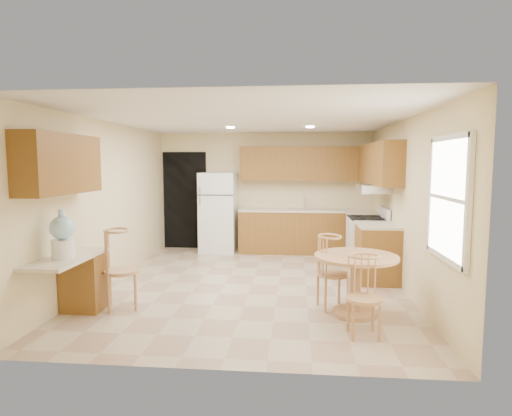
# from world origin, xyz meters

# --- Properties ---
(floor) EXTENTS (5.50, 5.50, 0.00)m
(floor) POSITION_xyz_m (0.00, 0.00, 0.00)
(floor) COLOR tan
(floor) RESTS_ON ground
(ceiling) EXTENTS (4.50, 5.50, 0.02)m
(ceiling) POSITION_xyz_m (0.00, 0.00, 2.50)
(ceiling) COLOR white
(ceiling) RESTS_ON wall_back
(wall_back) EXTENTS (4.50, 0.02, 2.50)m
(wall_back) POSITION_xyz_m (0.00, 2.75, 1.25)
(wall_back) COLOR beige
(wall_back) RESTS_ON floor
(wall_front) EXTENTS (4.50, 0.02, 2.50)m
(wall_front) POSITION_xyz_m (0.00, -2.75, 1.25)
(wall_front) COLOR beige
(wall_front) RESTS_ON floor
(wall_left) EXTENTS (0.02, 5.50, 2.50)m
(wall_left) POSITION_xyz_m (-2.25, 0.00, 1.25)
(wall_left) COLOR beige
(wall_left) RESTS_ON floor
(wall_right) EXTENTS (0.02, 5.50, 2.50)m
(wall_right) POSITION_xyz_m (2.25, 0.00, 1.25)
(wall_right) COLOR beige
(wall_right) RESTS_ON floor
(doorway) EXTENTS (0.90, 0.02, 2.10)m
(doorway) POSITION_xyz_m (-1.75, 2.73, 1.05)
(doorway) COLOR black
(doorway) RESTS_ON floor
(base_cab_back) EXTENTS (2.75, 0.60, 0.87)m
(base_cab_back) POSITION_xyz_m (0.88, 2.45, 0.43)
(base_cab_back) COLOR brown
(base_cab_back) RESTS_ON floor
(counter_back) EXTENTS (2.75, 0.63, 0.04)m
(counter_back) POSITION_xyz_m (0.88, 2.45, 0.89)
(counter_back) COLOR beige
(counter_back) RESTS_ON base_cab_back
(base_cab_right_a) EXTENTS (0.60, 0.59, 0.87)m
(base_cab_right_a) POSITION_xyz_m (1.95, 1.85, 0.43)
(base_cab_right_a) COLOR brown
(base_cab_right_a) RESTS_ON floor
(counter_right_a) EXTENTS (0.63, 0.59, 0.04)m
(counter_right_a) POSITION_xyz_m (1.95, 1.85, 0.89)
(counter_right_a) COLOR beige
(counter_right_a) RESTS_ON base_cab_right_a
(base_cab_right_b) EXTENTS (0.60, 0.80, 0.87)m
(base_cab_right_b) POSITION_xyz_m (1.95, 0.40, 0.43)
(base_cab_right_b) COLOR brown
(base_cab_right_b) RESTS_ON floor
(counter_right_b) EXTENTS (0.63, 0.80, 0.04)m
(counter_right_b) POSITION_xyz_m (1.95, 0.40, 0.89)
(counter_right_b) COLOR beige
(counter_right_b) RESTS_ON base_cab_right_b
(upper_cab_back) EXTENTS (2.75, 0.33, 0.70)m
(upper_cab_back) POSITION_xyz_m (0.88, 2.58, 1.85)
(upper_cab_back) COLOR brown
(upper_cab_back) RESTS_ON wall_back
(upper_cab_right) EXTENTS (0.33, 2.42, 0.70)m
(upper_cab_right) POSITION_xyz_m (2.08, 1.21, 1.85)
(upper_cab_right) COLOR brown
(upper_cab_right) RESTS_ON wall_right
(upper_cab_left) EXTENTS (0.33, 1.40, 0.70)m
(upper_cab_left) POSITION_xyz_m (-2.08, -1.60, 1.85)
(upper_cab_left) COLOR brown
(upper_cab_left) RESTS_ON wall_left
(sink) EXTENTS (0.78, 0.44, 0.01)m
(sink) POSITION_xyz_m (0.85, 2.45, 0.91)
(sink) COLOR silver
(sink) RESTS_ON counter_back
(range_hood) EXTENTS (0.50, 0.76, 0.14)m
(range_hood) POSITION_xyz_m (2.00, 1.18, 1.42)
(range_hood) COLOR silver
(range_hood) RESTS_ON upper_cab_right
(desk_pedestal) EXTENTS (0.48, 0.42, 0.72)m
(desk_pedestal) POSITION_xyz_m (-2.00, -1.32, 0.36)
(desk_pedestal) COLOR brown
(desk_pedestal) RESTS_ON floor
(desk_top) EXTENTS (0.50, 1.20, 0.04)m
(desk_top) POSITION_xyz_m (-2.00, -1.70, 0.75)
(desk_top) COLOR beige
(desk_top) RESTS_ON desk_pedestal
(window) EXTENTS (0.06, 1.12, 1.30)m
(window) POSITION_xyz_m (2.23, -1.85, 1.50)
(window) COLOR white
(window) RESTS_ON wall_right
(can_light_a) EXTENTS (0.14, 0.14, 0.02)m
(can_light_a) POSITION_xyz_m (-0.50, 1.20, 2.48)
(can_light_a) COLOR white
(can_light_a) RESTS_ON ceiling
(can_light_b) EXTENTS (0.14, 0.14, 0.02)m
(can_light_b) POSITION_xyz_m (0.90, 1.20, 2.48)
(can_light_b) COLOR white
(can_light_b) RESTS_ON ceiling
(refrigerator) EXTENTS (0.73, 0.71, 1.66)m
(refrigerator) POSITION_xyz_m (-0.95, 2.40, 0.83)
(refrigerator) COLOR white
(refrigerator) RESTS_ON floor
(stove) EXTENTS (0.65, 0.76, 1.09)m
(stove) POSITION_xyz_m (1.92, 1.18, 0.47)
(stove) COLOR white
(stove) RESTS_ON floor
(dining_table) EXTENTS (1.01, 1.01, 0.75)m
(dining_table) POSITION_xyz_m (1.40, -1.20, 0.49)
(dining_table) COLOR tan
(dining_table) RESTS_ON floor
(chair_table_a) EXTENTS (0.41, 0.53, 0.93)m
(chair_table_a) POSITION_xyz_m (1.15, -1.04, 0.57)
(chair_table_a) COLOR tan
(chair_table_a) RESTS_ON floor
(chair_table_b) EXTENTS (0.39, 0.39, 0.87)m
(chair_table_b) POSITION_xyz_m (1.40, -1.94, 0.53)
(chair_table_b) COLOR tan
(chair_table_b) RESTS_ON floor
(chair_desk) EXTENTS (0.45, 0.58, 1.01)m
(chair_desk) POSITION_xyz_m (-1.55, -1.30, 0.62)
(chair_desk) COLOR tan
(chair_desk) RESTS_ON floor
(water_crock) EXTENTS (0.27, 0.27, 0.57)m
(water_crock) POSITION_xyz_m (-2.00, -1.77, 1.03)
(water_crock) COLOR white
(water_crock) RESTS_ON desk_top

